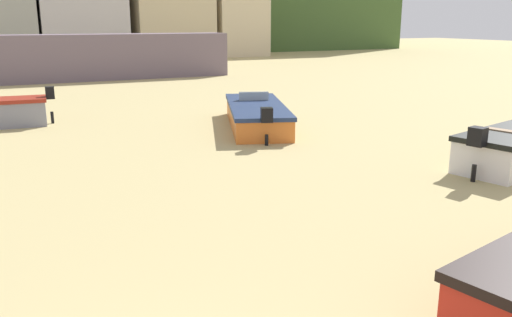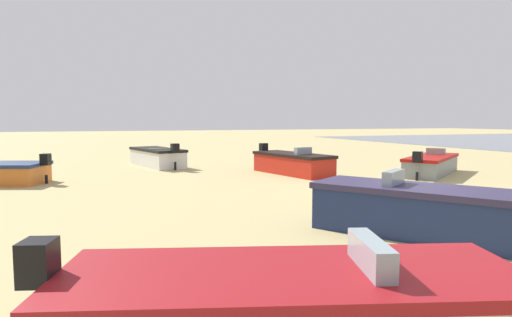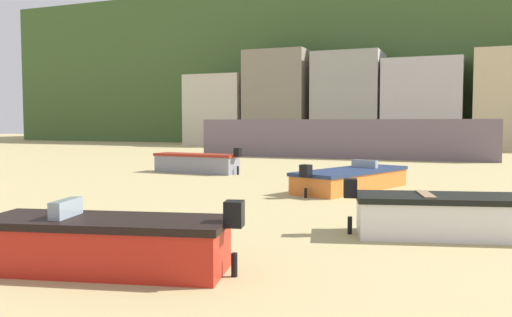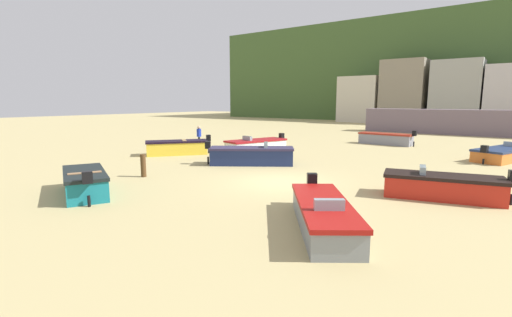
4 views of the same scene
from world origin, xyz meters
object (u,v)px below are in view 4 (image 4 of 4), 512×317
Objects in this scene: boat_grey_2 at (323,215)px; boat_navy_3 at (251,156)px; boat_teal_7 at (85,182)px; mooring_post_near_water at (143,166)px; beach_walker_foreground at (199,135)px; boat_grey_6 at (386,139)px; boat_white_8 at (256,145)px; boat_orange_0 at (506,154)px; boat_red_5 at (442,186)px; boat_yellow_1 at (177,147)px.

boat_navy_3 is at bearing -77.66° from boat_grey_2.
mooring_post_near_water is (-0.87, 3.27, 0.08)m from boat_teal_7.
boat_grey_2 is 18.70m from beach_walker_foreground.
boat_white_8 is at bearing 152.13° from boat_grey_6.
beach_walker_foreground is at bearing 121.38° from mooring_post_near_water.
boat_teal_7 reaches higher than boat_white_8.
boat_grey_2 reaches higher than boat_orange_0.
boat_orange_0 is 11.89m from boat_red_5.
boat_grey_2 is 4.17× the size of mooring_post_near_water.
boat_yellow_1 reaches higher than boat_teal_7.
boat_grey_2 is at bearing -163.38° from boat_grey_6.
boat_white_8 is (3.38, 4.15, -0.04)m from boat_yellow_1.
boat_navy_3 is 5.15m from boat_white_8.
mooring_post_near_water is (-2.04, -5.58, 0.03)m from boat_navy_3.
boat_navy_3 is 9.91m from boat_red_5.
boat_orange_0 is at bearing -20.36° from boat_red_5.
boat_grey_2 is 1.02× the size of boat_red_5.
boat_yellow_1 is 0.85× the size of boat_white_8.
beach_walker_foreground reaches higher than boat_grey_6.
boat_grey_2 is at bearing -81.84° from boat_orange_0.
boat_grey_2 is at bearing -169.90° from boat_yellow_1.
beach_walker_foreground is at bearing 24.94° from boat_white_8.
boat_grey_2 is (13.90, -7.15, -0.08)m from boat_yellow_1.
boat_navy_3 is 1.20× the size of boat_teal_7.
beach_walker_foreground is (-15.37, 10.64, 0.56)m from boat_grey_2.
boat_navy_3 reaches higher than boat_white_8.
boat_orange_0 is 3.38× the size of beach_walker_foreground.
boat_grey_6 is at bearing -87.03° from boat_yellow_1.
beach_walker_foreground is at bearing -70.14° from boat_grey_2.
boat_orange_0 is 20.10m from boat_yellow_1.
boat_red_5 is 12.45m from mooring_post_near_water.
boat_red_5 reaches higher than mooring_post_near_water.
boat_red_5 is at bearing -149.16° from boat_yellow_1.
boat_grey_2 is 5.72m from boat_red_5.
boat_yellow_1 is at bearing -130.36° from boat_orange_0.
boat_grey_6 is 11.19m from boat_white_8.
boat_white_8 is (-14.06, -5.84, 0.05)m from boat_orange_0.
boat_orange_0 is 17.50m from boat_grey_2.
boat_red_5 is (2.07, 5.34, 0.05)m from boat_grey_2.
boat_red_5 is at bearing -146.65° from boat_grey_2.
boat_navy_3 is (-11.25, -10.15, 0.11)m from boat_orange_0.
mooring_post_near_water is (-9.74, 1.41, 0.13)m from boat_grey_2.
boat_grey_6 is (9.32, 13.63, -0.01)m from boat_yellow_1.
boat_grey_6 reaches higher than boat_orange_0.
boat_orange_0 is 1.44× the size of boat_teal_7.
boat_red_5 is 13.93m from boat_white_8.
beach_walker_foreground reaches higher than boat_orange_0.
beach_walker_foreground reaches higher than boat_red_5.
boat_navy_3 reaches higher than boat_teal_7.
boat_grey_2 is 21.28m from boat_grey_6.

